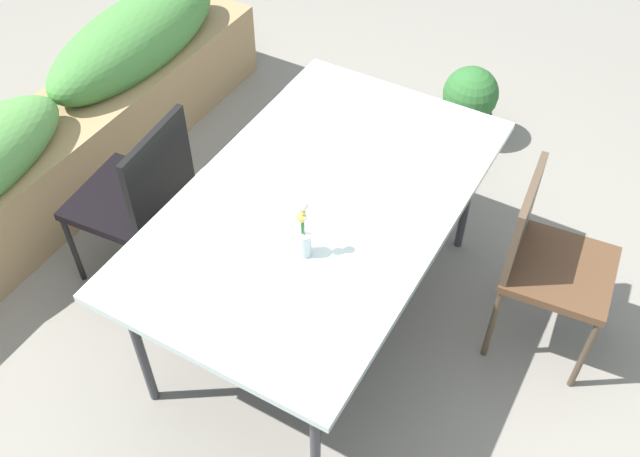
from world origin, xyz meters
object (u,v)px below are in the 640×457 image
at_px(potted_plant, 469,105).
at_px(planter_box, 65,131).
at_px(dining_table, 320,207).
at_px(flower_vase, 304,234).
at_px(chair_near_right, 546,256).
at_px(chair_far_side, 140,194).

bearing_deg(potted_plant, planter_box, 129.60).
bearing_deg(planter_box, dining_table, -94.74).
height_order(flower_vase, potted_plant, flower_vase).
bearing_deg(chair_near_right, flower_vase, -54.92).
distance_m(flower_vase, potted_plant, 1.97).
relative_size(dining_table, flower_vase, 6.53).
distance_m(dining_table, planter_box, 1.70).
bearing_deg(chair_near_right, potted_plant, -152.54).
height_order(chair_near_right, potted_plant, chair_near_right).
relative_size(dining_table, chair_far_side, 1.90).
distance_m(dining_table, chair_far_side, 0.90).
bearing_deg(dining_table, planter_box, 85.26).
distance_m(flower_vase, planter_box, 1.86).
bearing_deg(dining_table, chair_near_right, -66.31).
relative_size(chair_far_side, flower_vase, 3.44).
bearing_deg(flower_vase, potted_plant, -0.23).
bearing_deg(planter_box, chair_far_side, -110.21).
distance_m(dining_table, flower_vase, 0.33).
xyz_separation_m(planter_box, potted_plant, (1.45, -1.75, -0.12)).
distance_m(chair_far_side, chair_near_right, 1.82).
bearing_deg(chair_far_side, planter_box, 64.62).
height_order(chair_near_right, planter_box, chair_near_right).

